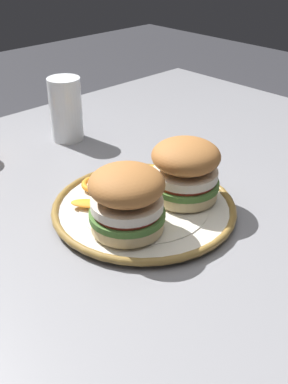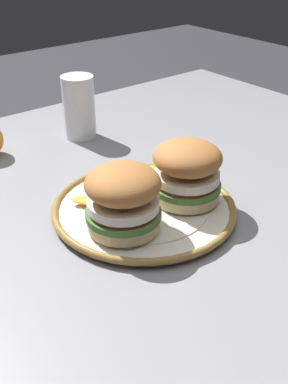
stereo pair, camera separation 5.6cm
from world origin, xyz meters
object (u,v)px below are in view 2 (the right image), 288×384
at_px(sandwich_half_left, 187,170).
at_px(sandwich_half_right, 123,198).
at_px(dinner_plate, 144,208).
at_px(drinking_glass, 79,110).
at_px(dining_table, 111,247).

height_order(sandwich_half_left, sandwich_half_right, same).
bearing_deg(sandwich_half_left, sandwich_half_right, -178.19).
relative_size(dinner_plate, sandwich_half_right, 2.48).
bearing_deg(drinking_glass, dining_table, -113.20).
height_order(dining_table, sandwich_half_right, sandwich_half_right).
bearing_deg(dinner_plate, sandwich_half_left, -22.47).
distance_m(sandwich_half_left, sandwich_half_right, 0.13).
relative_size(dining_table, dinner_plate, 4.72).
bearing_deg(dining_table, sandwich_half_left, -41.48).
bearing_deg(sandwich_half_right, drinking_glass, 67.18).
xyz_separation_m(sandwich_half_right, drinking_glass, (0.15, 0.37, -0.01)).
bearing_deg(dinner_plate, dining_table, 117.18).
xyz_separation_m(dinner_plate, drinking_glass, (0.09, 0.34, 0.05)).
bearing_deg(sandwich_half_left, drinking_glass, 86.35).
bearing_deg(drinking_glass, dinner_plate, -104.98).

